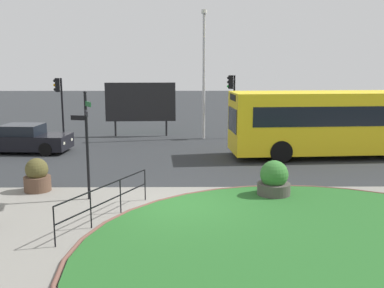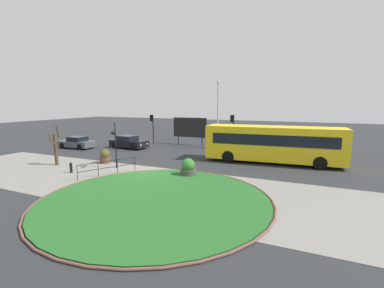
# 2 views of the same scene
# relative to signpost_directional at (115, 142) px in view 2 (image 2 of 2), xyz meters

# --- Properties ---
(ground) EXTENTS (120.00, 120.00, 0.00)m
(ground) POSITION_rel_signpost_directional_xyz_m (2.82, -0.77, -2.01)
(ground) COLOR #282B2D
(sidewalk_paving) EXTENTS (32.00, 8.19, 0.02)m
(sidewalk_paving) POSITION_rel_signpost_directional_xyz_m (2.82, -2.68, -2.00)
(sidewalk_paving) COLOR gray
(sidewalk_paving) RESTS_ON ground
(grass_island) EXTENTS (11.71, 11.71, 0.10)m
(grass_island) POSITION_rel_signpost_directional_xyz_m (6.40, -4.61, -1.96)
(grass_island) COLOR #235B23
(grass_island) RESTS_ON ground
(grass_kerb_ring) EXTENTS (12.02, 12.02, 0.11)m
(grass_kerb_ring) POSITION_rel_signpost_directional_xyz_m (6.40, -4.61, -1.96)
(grass_kerb_ring) COLOR brown
(grass_kerb_ring) RESTS_ON ground
(signpost_directional) EXTENTS (0.77, 0.79, 3.50)m
(signpost_directional) POSITION_rel_signpost_directional_xyz_m (0.00, 0.00, 0.00)
(signpost_directional) COLOR black
(signpost_directional) RESTS_ON ground
(bollard_foreground) EXTENTS (0.19, 0.19, 0.76)m
(bollard_foreground) POSITION_rel_signpost_directional_xyz_m (-2.01, -2.45, -1.62)
(bollard_foreground) COLOR black
(bollard_foreground) RESTS_ON ground
(railing_grass_edge) EXTENTS (1.84, 3.72, 1.03)m
(railing_grass_edge) POSITION_rel_signpost_directional_xyz_m (0.92, -1.92, -1.34)
(railing_grass_edge) COLOR black
(railing_grass_edge) RESTS_ON ground
(bus_yellow) EXTENTS (11.12, 3.34, 3.05)m
(bus_yellow) POSITION_rel_signpost_directional_xyz_m (10.70, 6.81, -0.37)
(bus_yellow) COLOR yellow
(bus_yellow) RESTS_ON ground
(car_near_lane) EXTENTS (4.31, 2.15, 1.39)m
(car_near_lane) POSITION_rel_signpost_directional_xyz_m (-4.84, 7.92, -1.37)
(car_near_lane) COLOR black
(car_near_lane) RESTS_ON ground
(car_far_lane) EXTENTS (4.02, 2.01, 1.29)m
(car_far_lane) POSITION_rel_signpost_directional_xyz_m (-10.02, 5.51, -1.41)
(car_far_lane) COLOR #474C51
(car_far_lane) RESTS_ON ground
(traffic_light_near) EXTENTS (0.48, 0.32, 3.53)m
(traffic_light_near) POSITION_rel_signpost_directional_xyz_m (-4.15, 11.64, 0.59)
(traffic_light_near) COLOR black
(traffic_light_near) RESTS_ON ground
(traffic_light_far) EXTENTS (0.49, 0.31, 3.68)m
(traffic_light_far) POSITION_rel_signpost_directional_xyz_m (5.76, 12.07, 0.69)
(traffic_light_far) COLOR black
(traffic_light_far) RESTS_ON ground
(lamppost_tall) EXTENTS (0.32, 0.32, 7.32)m
(lamppost_tall) POSITION_rel_signpost_directional_xyz_m (4.12, 11.97, 1.94)
(lamppost_tall) COLOR #B7B7BC
(lamppost_tall) RESTS_ON ground
(billboard_left) EXTENTS (4.21, 0.32, 3.23)m
(billboard_left) POSITION_rel_signpost_directional_xyz_m (0.35, 12.90, 0.02)
(billboard_left) COLOR black
(billboard_left) RESTS_ON ground
(planter_near_signpost) EXTENTS (1.08, 1.08, 1.23)m
(planter_near_signpost) POSITION_rel_signpost_directional_xyz_m (6.00, 0.25, -1.46)
(planter_near_signpost) COLOR #47423D
(planter_near_signpost) RESTS_ON ground
(planter_kerbside) EXTENTS (0.90, 0.90, 1.16)m
(planter_kerbside) POSITION_rel_signpost_directional_xyz_m (-1.98, 1.00, -1.48)
(planter_kerbside) COLOR brown
(planter_kerbside) RESTS_ON ground
(street_tree_bare) EXTENTS (0.98, 0.96, 3.18)m
(street_tree_bare) POSITION_rel_signpost_directional_xyz_m (-5.05, -1.17, -0.56)
(street_tree_bare) COLOR #423323
(street_tree_bare) RESTS_ON ground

